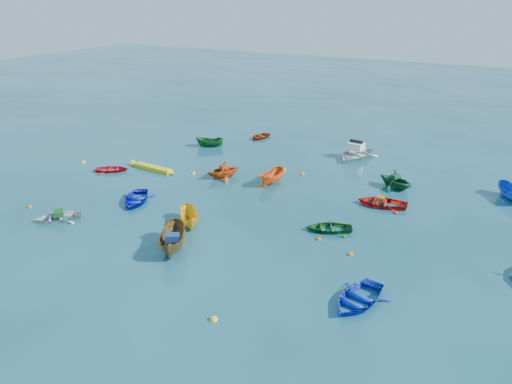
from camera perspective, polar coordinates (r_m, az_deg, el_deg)
The scene contains 32 objects.
ground at distance 29.69m, azimuth -4.67°, elevation -3.89°, with size 160.00×160.00×0.00m, color #0A3F4D.
dinghy_blue_sw at distance 33.81m, azimuth -13.60°, elevation -1.13°, with size 2.26×3.16×0.65m, color #0F1BBC.
dinghy_white_near at distance 32.65m, azimuth -21.69°, elevation -2.99°, with size 1.92×2.68×0.56m, color silver.
sampan_brown_mid at distance 27.33m, azimuth -9.40°, elevation -6.57°, with size 1.31×3.48×1.35m, color brown.
dinghy_blue_se at distance 23.26m, azimuth 11.50°, elevation -12.29°, with size 2.33×3.26×0.68m, color #0F2AC2.
dinghy_orange_w at distance 37.27m, azimuth -3.77°, elevation 1.66°, with size 2.25×2.61×1.37m, color #CC4B13.
sampan_yellow_mid at distance 30.02m, azimuth -7.59°, elevation -3.72°, with size 1.04×2.76×1.07m, color yellow.
dinghy_green_e at distance 29.37m, azimuth 8.28°, elevation -4.37°, with size 1.92×2.69×0.56m, color #135216.
dinghy_red_nw at distance 40.07m, azimuth -16.15°, elevation 2.29°, with size 1.78×2.49×0.52m, color red.
sampan_orange_n at distance 36.07m, azimuth 1.83°, elevation 0.99°, with size 1.07×2.85×1.10m, color #E75415.
dinghy_green_n at distance 36.53m, azimuth 15.60°, elevation 0.43°, with size 2.35×2.73×1.44m, color #104824.
dinghy_red_ne at distance 33.35m, azimuth 14.17°, elevation -1.52°, with size 2.26×3.16×0.66m, color red.
sampan_blue_far at distance 37.32m, azimuth 27.17°, elevation -0.81°, with size 1.11×2.96×1.14m, color #0F42BB.
dinghy_red_far at distance 47.35m, azimuth 0.44°, elevation 6.17°, with size 1.81×2.54×0.53m, color #A52E0D.
sampan_green_far at distance 44.88m, azimuth -5.30°, elevation 5.18°, with size 0.93×2.46×0.95m, color #13531A.
kayak_yellow at distance 39.53m, azimuth -11.63°, elevation 2.46°, with size 0.63×4.18×0.43m, color gold, non-canonical shape.
motorboat_white at distance 42.40m, azimuth 11.25°, elevation 3.83°, with size 2.98×4.16×1.46m, color silver.
tarp_green_a at distance 32.47m, azimuth -21.62°, elevation -2.26°, with size 0.68×0.52×0.33m, color #124B19.
tarp_blue_a at distance 26.80m, azimuth -9.55°, elevation -5.13°, with size 0.72×0.55×0.35m, color navy.
tarp_orange_a at distance 37.01m, azimuth -3.73°, elevation 2.87°, with size 0.57×0.43×0.28m, color #BA3913.
tarp_green_b at distance 36.29m, azimuth 15.61°, elevation 1.73°, with size 0.57×0.43×0.28m, color #134C28.
tarp_orange_b at distance 33.18m, azimuth 14.07°, elevation -0.75°, with size 0.58×0.44×0.28m, color #AF5E12.
buoy_or_a at distance 35.26m, azimuth -24.44°, elevation -1.59°, with size 0.30×0.30×0.30m, color #E05D0C.
buoy_ye_a at distance 21.86m, azimuth -4.86°, elevation -14.37°, with size 0.36×0.36×0.36m, color yellow.
buoy_or_b at distance 26.98m, azimuth 10.73°, elevation -7.06°, with size 0.31×0.31×0.31m, color orange.
buoy_ye_b at distance 42.83m, azimuth -19.12°, elevation 3.20°, with size 0.32×0.32×0.32m, color yellow.
buoy_or_c at distance 35.35m, azimuth 0.42°, elevation 0.56°, with size 0.33×0.33×0.33m, color #FF560D.
buoy_ye_c at distance 38.77m, azimuth 3.23°, elevation 2.50°, with size 0.34×0.34×0.34m, color yellow.
buoy_or_d at distance 28.29m, azimuth 7.16°, elevation -5.39°, with size 0.30×0.30×0.30m, color #EC570C.
buoy_ye_d at distance 38.21m, azimuth -7.15°, elevation 2.06°, with size 0.31×0.31×0.31m, color yellow.
buoy_or_e at distance 37.99m, azimuth 5.33°, elevation 2.01°, with size 0.33×0.33×0.33m, color orange.
buoy_ye_e at distance 37.90m, azimuth 15.31°, elevation 1.25°, with size 0.34×0.34×0.34m, color yellow.
Camera 1 is at (14.95, -22.15, 12.95)m, focal length 35.00 mm.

